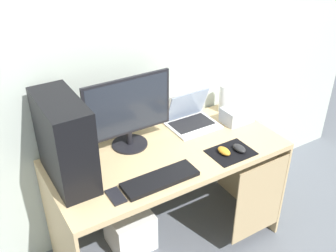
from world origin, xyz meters
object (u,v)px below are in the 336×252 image
object	(u,v)px
speaker	(225,98)
cell_phone	(116,196)
mouse_right	(239,148)
projector	(237,115)
subwoofer	(130,229)
laptop	(191,118)
keyboard	(160,179)
monitor	(128,112)
pc_tower	(65,141)
mouse_left	(224,151)

from	to	relation	value
speaker	cell_phone	bearing A→B (deg)	-157.51
mouse_right	speaker	bearing A→B (deg)	61.45
projector	subwoofer	distance (m)	1.05
laptop	keyboard	size ratio (longest dim) A/B	0.74
laptop	cell_phone	size ratio (longest dim) A/B	2.40
monitor	pc_tower	bearing A→B (deg)	-165.36
pc_tower	speaker	xyz separation A→B (m)	(1.18, 0.16, -0.13)
monitor	subwoofer	bearing A→B (deg)	-138.65
mouse_left	pc_tower	bearing A→B (deg)	162.76
mouse_right	subwoofer	size ratio (longest dim) A/B	0.35
monitor	mouse_right	size ratio (longest dim) A/B	5.62
monitor	speaker	size ratio (longest dim) A/B	2.70
projector	cell_phone	size ratio (longest dim) A/B	1.54
mouse_left	mouse_right	bearing A→B (deg)	-14.74
monitor	speaker	xyz separation A→B (m)	(0.76, 0.05, -0.13)
monitor	cell_phone	bearing A→B (deg)	-125.84
keyboard	mouse_left	bearing A→B (deg)	2.56
monitor	laptop	distance (m)	0.49
mouse_right	cell_phone	size ratio (longest dim) A/B	0.74
pc_tower	cell_phone	size ratio (longest dim) A/B	3.61
mouse_right	laptop	bearing A→B (deg)	98.76
pc_tower	monitor	distance (m)	0.43
monitor	mouse_right	xyz separation A→B (m)	(0.52, -0.40, -0.21)
monitor	mouse_left	bearing A→B (deg)	-41.00
monitor	laptop	xyz separation A→B (m)	(0.46, 0.02, -0.18)
monitor	mouse_left	xyz separation A→B (m)	(0.43, -0.37, -0.21)
subwoofer	speaker	bearing A→B (deg)	7.43
laptop	speaker	bearing A→B (deg)	5.68
cell_phone	mouse_left	bearing A→B (deg)	0.88
cell_phone	subwoofer	size ratio (longest dim) A/B	0.47
cell_phone	projector	bearing A→B (deg)	14.85
pc_tower	keyboard	world-z (taller)	pc_tower
mouse_left	monitor	bearing A→B (deg)	139.00
pc_tower	speaker	world-z (taller)	pc_tower
speaker	mouse_right	distance (m)	0.51
monitor	projector	bearing A→B (deg)	-8.53
pc_tower	keyboard	size ratio (longest dim) A/B	1.12
mouse_right	subwoofer	world-z (taller)	mouse_right
laptop	mouse_right	world-z (taller)	laptop
mouse_left	mouse_right	distance (m)	0.10
pc_tower	speaker	distance (m)	1.20
laptop	subwoofer	size ratio (longest dim) A/B	1.13
pc_tower	cell_phone	distance (m)	0.38
projector	subwoofer	xyz separation A→B (m)	(-0.81, 0.05, -0.66)
speaker	subwoofer	world-z (taller)	speaker
laptop	mouse_right	xyz separation A→B (m)	(0.06, -0.41, -0.03)
projector	speaker	bearing A→B (deg)	82.87
pc_tower	laptop	distance (m)	0.90
monitor	subwoofer	world-z (taller)	monitor
keyboard	cell_phone	bearing A→B (deg)	177.95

